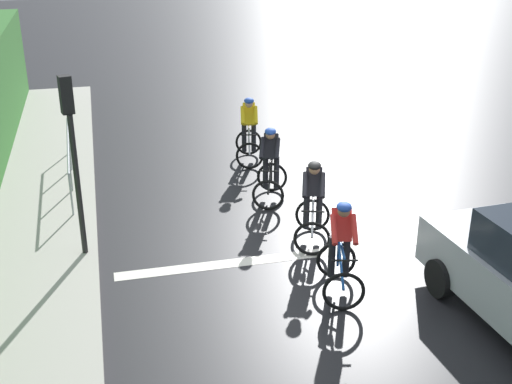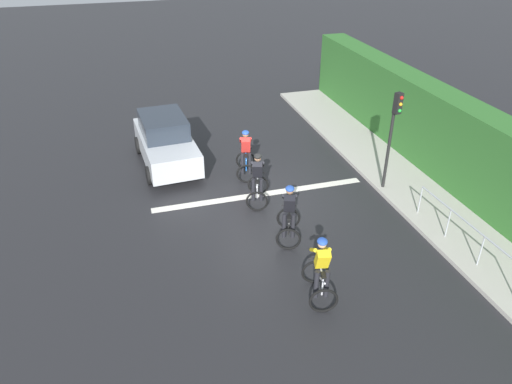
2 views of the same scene
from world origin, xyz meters
TOP-DOWN VIEW (x-y plane):
  - ground_plane at (0.00, 0.00)m, footprint 80.00×80.00m
  - sidewalk_kerb at (-5.14, 2.00)m, footprint 2.80×22.27m
  - stone_wall_low at (-6.04, 2.00)m, footprint 0.44×22.27m
  - hedge_wall at (-6.34, 2.00)m, footprint 1.10×22.27m
  - road_marking_stop_line at (0.00, -0.19)m, footprint 7.00×0.30m
  - cyclist_lead at (0.07, 4.84)m, footprint 0.88×1.20m
  - cyclist_second at (-0.03, 2.39)m, footprint 1.00×1.25m
  - cyclist_mid at (0.23, 0.28)m, footprint 0.99×1.24m
  - cyclist_fourth at (0.11, -1.54)m, footprint 0.91×1.21m
  - car_silver at (2.58, -3.30)m, footprint 2.08×4.20m
  - traffic_light_near_crossing at (-3.98, 0.70)m, footprint 0.24×0.31m
  - pedestrian_railing_kerbside at (-4.24, 4.30)m, footprint 0.15×3.97m

SIDE VIEW (x-z plane):
  - ground_plane at x=0.00m, z-range 0.00..0.00m
  - road_marking_stop_line at x=0.00m, z-range 0.00..0.01m
  - sidewalk_kerb at x=-5.14m, z-range 0.00..0.12m
  - stone_wall_low at x=-6.04m, z-range 0.00..0.58m
  - cyclist_lead at x=0.07m, z-range -0.03..1.63m
  - cyclist_second at x=-0.03m, z-range -0.03..1.63m
  - cyclist_mid at x=0.23m, z-range -0.03..1.63m
  - cyclist_fourth at x=0.11m, z-range -0.03..1.63m
  - pedestrian_railing_kerbside at x=-4.24m, z-range 0.29..1.32m
  - car_silver at x=2.58m, z-range -0.01..1.75m
  - hedge_wall at x=-6.34m, z-range 0.00..2.83m
  - traffic_light_near_crossing at x=-3.98m, z-range 0.55..3.89m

